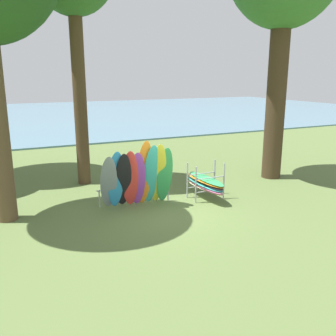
% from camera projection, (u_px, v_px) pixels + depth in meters
% --- Properties ---
extents(ground_plane, '(80.00, 80.00, 0.00)m').
position_uv_depth(ground_plane, '(160.00, 214.00, 11.40)').
color(ground_plane, '#566B38').
extents(lake_water, '(80.00, 36.00, 0.10)m').
position_uv_depth(lake_water, '(40.00, 116.00, 38.08)').
color(lake_water, slate).
rests_on(lake_water, ground).
extents(leaning_board_pile, '(2.45, 1.02, 2.21)m').
position_uv_depth(leaning_board_pile, '(138.00, 177.00, 11.83)').
color(leaning_board_pile, gray).
rests_on(leaning_board_pile, ground).
extents(board_storage_rack, '(1.15, 2.12, 1.25)m').
position_uv_depth(board_storage_rack, '(205.00, 183.00, 12.77)').
color(board_storage_rack, '#9EA0A5').
rests_on(board_storage_rack, ground).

